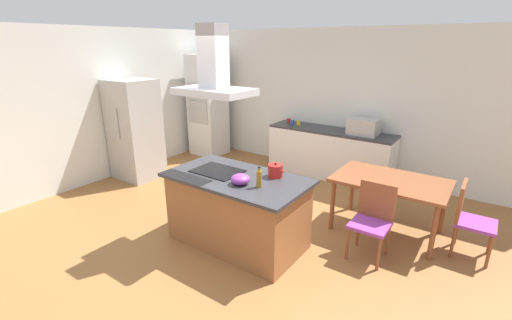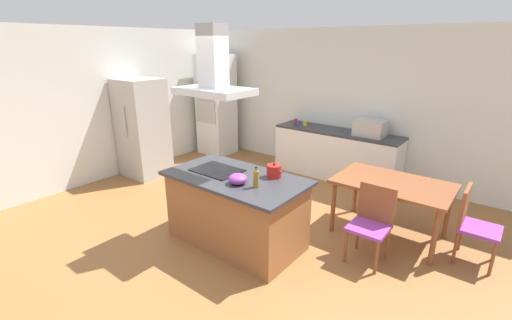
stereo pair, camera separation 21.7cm
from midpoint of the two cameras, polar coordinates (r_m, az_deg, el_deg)
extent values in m
plane|color=#936033|center=(5.68, 5.33, -6.68)|extent=(16.00, 16.00, 0.00)
cube|color=silver|center=(6.80, 13.19, 9.10)|extent=(7.20, 0.10, 2.70)
cube|color=silver|center=(7.25, -21.14, 8.92)|extent=(0.10, 8.80, 2.70)
cube|color=#995B33|center=(4.38, -4.51, -8.47)|extent=(1.63, 0.86, 0.86)
cube|color=#333338|center=(4.19, -4.66, -2.99)|extent=(1.73, 0.96, 0.04)
cube|color=black|center=(4.37, -7.77, -1.80)|extent=(0.60, 0.44, 0.01)
cylinder|color=#B21E19|center=(4.15, 1.71, -1.77)|extent=(0.18, 0.18, 0.15)
sphere|color=black|center=(4.12, 1.72, -0.63)|extent=(0.03, 0.03, 0.03)
cone|color=#B21E19|center=(4.09, 2.98, -1.98)|extent=(0.06, 0.03, 0.04)
cylinder|color=olive|center=(3.83, -1.11, -3.18)|extent=(0.06, 0.06, 0.19)
cylinder|color=olive|center=(3.79, -1.12, -1.56)|extent=(0.03, 0.03, 0.04)
cylinder|color=black|center=(3.78, -1.12, -1.20)|extent=(0.03, 0.03, 0.01)
ellipsoid|color=purple|center=(3.94, -4.17, -3.18)|extent=(0.22, 0.22, 0.12)
cube|color=silver|center=(6.70, 11.07, 0.98)|extent=(2.33, 0.62, 0.86)
cube|color=#333338|center=(6.58, 11.32, 4.72)|extent=(2.33, 0.62, 0.04)
cube|color=#B2AFAA|center=(6.33, 16.32, 5.29)|extent=(0.50, 0.38, 0.28)
cylinder|color=red|center=(7.03, 4.56, 6.46)|extent=(0.08, 0.08, 0.09)
cylinder|color=#2D56B2|center=(6.88, 5.04, 6.19)|extent=(0.08, 0.08, 0.09)
cylinder|color=gold|center=(6.84, 6.11, 6.08)|extent=(0.08, 0.08, 0.09)
cube|color=silver|center=(7.92, -8.69, 8.83)|extent=(0.70, 0.64, 2.20)
cube|color=#B2AFAA|center=(7.64, -10.57, 11.03)|extent=(0.56, 0.02, 0.36)
cube|color=#B2AFAA|center=(7.71, -10.37, 7.72)|extent=(0.56, 0.02, 0.48)
cube|color=#B2AFAA|center=(6.81, -20.17, 4.68)|extent=(0.80, 0.70, 1.82)
cylinder|color=beige|center=(6.54, -22.74, 5.53)|extent=(0.02, 0.02, 0.55)
cube|color=brown|center=(4.79, 20.08, -3.25)|extent=(1.40, 0.90, 0.04)
cylinder|color=brown|center=(4.79, 11.18, -7.31)|extent=(0.06, 0.06, 0.71)
cylinder|color=brown|center=(4.51, 25.91, -10.71)|extent=(0.06, 0.06, 0.71)
cylinder|color=brown|center=(5.42, 14.44, -4.40)|extent=(0.06, 0.06, 0.71)
cylinder|color=brown|center=(5.17, 27.39, -7.16)|extent=(0.06, 0.06, 0.71)
cube|color=purple|center=(4.78, 31.33, -8.90)|extent=(0.42, 0.42, 0.04)
cube|color=brown|center=(4.70, 29.53, -5.83)|extent=(0.04, 0.42, 0.44)
cylinder|color=brown|center=(5.04, 33.13, -10.73)|extent=(0.04, 0.04, 0.41)
cylinder|color=brown|center=(4.72, 32.87, -12.63)|extent=(0.04, 0.04, 0.41)
cylinder|color=brown|center=(5.05, 29.05, -9.95)|extent=(0.04, 0.04, 0.41)
cylinder|color=brown|center=(4.73, 28.48, -11.80)|extent=(0.04, 0.04, 0.41)
cube|color=purple|center=(4.25, 16.80, -10.19)|extent=(0.42, 0.42, 0.04)
cube|color=brown|center=(4.31, 17.93, -6.32)|extent=(0.42, 0.04, 0.44)
cylinder|color=brown|center=(4.17, 18.07, -14.52)|extent=(0.04, 0.04, 0.41)
cylinder|color=brown|center=(4.26, 13.35, -13.28)|extent=(0.04, 0.04, 0.41)
cylinder|color=brown|center=(4.47, 19.52, -12.28)|extent=(0.04, 0.04, 0.41)
cylinder|color=brown|center=(4.55, 15.12, -11.20)|extent=(0.04, 0.04, 0.41)
cube|color=#ADADB2|center=(4.14, -8.37, 11.07)|extent=(0.90, 0.55, 0.08)
cube|color=#ADADB2|center=(4.11, -8.64, 16.47)|extent=(0.28, 0.24, 0.70)
camera|label=1|loc=(0.11, -91.40, -0.47)|focal=24.34mm
camera|label=2|loc=(0.11, 88.60, 0.47)|focal=24.34mm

